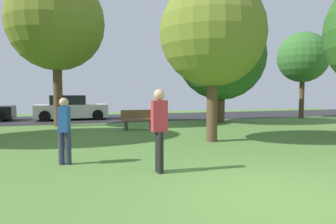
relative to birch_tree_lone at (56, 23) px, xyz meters
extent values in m
plane|color=#547F38|center=(3.68, -12.13, -5.15)|extent=(44.00, 44.00, 0.00)
cube|color=#28282B|center=(3.68, 3.87, -5.15)|extent=(44.00, 6.40, 0.01)
cylinder|color=brown|center=(0.00, 0.00, -3.38)|extent=(0.44, 0.44, 3.53)
sphere|color=olive|center=(0.00, 0.00, 0.02)|extent=(4.75, 4.75, 4.75)
cylinder|color=brown|center=(8.67, -0.86, -4.01)|extent=(0.46, 0.46, 2.27)
sphere|color=#2D6023|center=(8.67, -0.86, -1.39)|extent=(4.97, 4.97, 4.97)
cylinder|color=brown|center=(15.08, 0.00, -3.77)|extent=(0.32, 0.32, 2.76)
sphere|color=#38702D|center=(15.08, 0.00, -1.16)|extent=(3.27, 3.27, 3.27)
cylinder|color=brown|center=(5.25, -6.66, -3.94)|extent=(0.38, 0.38, 2.42)
sphere|color=olive|center=(5.25, -6.66, -1.40)|extent=(3.65, 3.65, 3.65)
cylinder|color=black|center=(2.35, -9.93, -4.70)|extent=(0.14, 0.14, 0.89)
cylinder|color=black|center=(2.34, -10.09, -4.70)|extent=(0.14, 0.14, 0.89)
cube|color=#B72D38|center=(2.34, -10.01, -3.93)|extent=(0.32, 0.22, 0.66)
sphere|color=tan|center=(2.34, -10.01, -3.48)|extent=(0.24, 0.24, 0.24)
cylinder|color=#2D334C|center=(0.33, -8.61, -4.75)|extent=(0.14, 0.14, 0.79)
cylinder|color=#2D334C|center=(0.48, -8.65, -4.75)|extent=(0.14, 0.14, 0.79)
cube|color=#23519E|center=(0.41, -8.63, -4.06)|extent=(0.29, 0.37, 0.59)
sphere|color=tan|center=(0.41, -8.63, -3.66)|extent=(0.21, 0.21, 0.21)
cylinder|color=black|center=(-3.30, 4.96, -4.83)|extent=(0.64, 0.22, 0.64)
cube|color=white|center=(0.67, 3.58, -4.60)|extent=(4.30, 1.80, 0.80)
cube|color=black|center=(0.46, 3.58, -3.91)|extent=(2.06, 1.59, 0.57)
cylinder|color=black|center=(2.17, 4.48, -4.83)|extent=(0.64, 0.22, 0.64)
cylinder|color=black|center=(2.17, 2.68, -4.83)|extent=(0.64, 0.22, 0.64)
cylinder|color=black|center=(-0.83, 4.48, -4.83)|extent=(0.64, 0.22, 0.64)
cylinder|color=black|center=(-0.83, 2.68, -4.83)|extent=(0.64, 0.22, 0.64)
cube|color=brown|center=(3.55, -2.67, -4.70)|extent=(1.60, 0.44, 0.06)
cube|color=brown|center=(3.55, -2.47, -4.45)|extent=(1.60, 0.06, 0.40)
cube|color=#333338|center=(4.15, -2.67, -4.92)|extent=(0.10, 0.40, 0.45)
cube|color=#333338|center=(2.95, -2.67, -4.92)|extent=(0.10, 0.40, 0.45)
cylinder|color=#2D2D33|center=(8.50, 0.07, -2.90)|extent=(0.14, 0.14, 4.50)
camera|label=1|loc=(0.52, -16.16, -3.42)|focal=32.34mm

